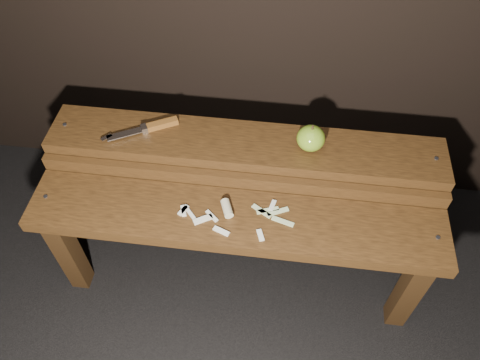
# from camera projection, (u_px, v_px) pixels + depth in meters

# --- Properties ---
(ground) EXTENTS (60.00, 60.00, 0.00)m
(ground) POSITION_uv_depth(u_px,v_px,m) (238.00, 272.00, 1.68)
(ground) COLOR black
(bench_front_tier) EXTENTS (1.20, 0.20, 0.42)m
(bench_front_tier) POSITION_uv_depth(u_px,v_px,m) (235.00, 233.00, 1.37)
(bench_front_tier) COLOR black
(bench_front_tier) RESTS_ON ground
(bench_rear_tier) EXTENTS (1.20, 0.21, 0.50)m
(bench_rear_tier) POSITION_uv_depth(u_px,v_px,m) (244.00, 161.00, 1.46)
(bench_rear_tier) COLOR black
(bench_rear_tier) RESTS_ON ground
(apple) EXTENTS (0.08, 0.08, 0.09)m
(apple) POSITION_uv_depth(u_px,v_px,m) (311.00, 138.00, 1.35)
(apple) COLOR olive
(apple) RESTS_ON bench_rear_tier
(knife) EXTENTS (0.22, 0.13, 0.02)m
(knife) POSITION_uv_depth(u_px,v_px,m) (153.00, 127.00, 1.42)
(knife) COLOR brown
(knife) RESTS_ON bench_rear_tier
(apple_scraps) EXTENTS (0.33, 0.14, 0.03)m
(apple_scraps) POSITION_uv_depth(u_px,v_px,m) (231.00, 213.00, 1.32)
(apple_scraps) COLOR beige
(apple_scraps) RESTS_ON bench_front_tier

